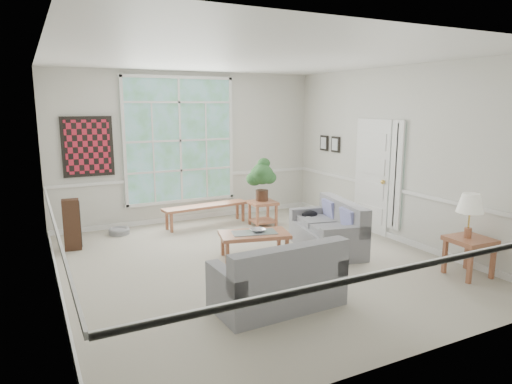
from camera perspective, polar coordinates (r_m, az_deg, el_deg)
floor at (r=6.99m, az=0.01°, el=-8.88°), size 5.50×6.00×0.01m
ceiling at (r=6.61m, az=0.01°, el=16.47°), size 5.50×6.00×0.02m
wall_back at (r=9.39m, az=-8.35°, el=5.54°), size 5.50×0.02×3.00m
wall_front at (r=4.22m, az=18.82°, el=-1.45°), size 5.50×0.02×3.00m
wall_left at (r=5.93m, az=-24.42°, el=1.58°), size 0.02×6.00×3.00m
wall_right at (r=8.24m, az=17.37°, el=4.42°), size 0.02×6.00×3.00m
window_back at (r=9.28m, az=-9.48°, el=6.37°), size 2.30×0.08×2.40m
entry_door at (r=8.71m, az=14.27°, el=1.92°), size 0.08×0.90×2.10m
door_sidelight at (r=8.24m, az=17.18°, el=1.97°), size 0.08×0.26×1.90m
wall_art at (r=8.90m, az=-20.28°, el=5.34°), size 0.90×0.06×1.10m
wall_frame_near at (r=9.54m, az=9.86°, el=5.88°), size 0.04×0.26×0.32m
wall_frame_far at (r=9.86m, az=8.47°, el=6.08°), size 0.04×0.26×0.32m
loveseat_right at (r=7.56m, az=8.84°, el=-4.20°), size 1.06×1.63×0.81m
loveseat_front at (r=5.46m, az=2.66°, el=-10.09°), size 1.53×0.83×0.81m
coffee_table at (r=7.16m, az=-0.22°, el=-6.65°), size 1.17×0.81×0.40m
pewter_bowl at (r=7.13m, az=0.25°, el=-4.79°), size 0.29×0.29×0.07m
window_bench at (r=9.08m, az=-6.25°, el=-2.90°), size 1.78×0.51×0.41m
end_table at (r=8.96m, az=0.85°, el=-2.72°), size 0.53×0.53×0.50m
houseplant at (r=8.90m, az=0.74°, el=1.60°), size 0.62×0.62×0.85m
side_table at (r=7.05m, az=25.03°, el=-7.35°), size 0.57×0.57×0.55m
table_lamp at (r=6.90m, az=25.12°, el=-2.71°), size 0.37×0.37×0.62m
pet_bed at (r=8.82m, az=-16.73°, el=-4.70°), size 0.50×0.50×0.11m
floor_speaker at (r=8.07m, az=-22.04°, el=-3.81°), size 0.28×0.23×0.84m
cat at (r=7.98m, az=6.72°, el=-2.76°), size 0.36×0.31×0.14m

